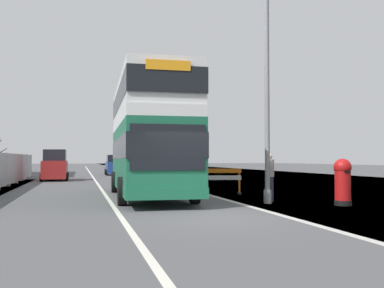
% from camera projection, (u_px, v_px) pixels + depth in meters
% --- Properties ---
extents(ground, '(140.00, 280.00, 0.10)m').
position_uv_depth(ground, '(221.00, 218.00, 12.30)').
color(ground, '#4C4C4F').
extents(double_decker_bus, '(3.12, 10.46, 4.91)m').
position_uv_depth(double_decker_bus, '(149.00, 136.00, 18.60)').
color(double_decker_bus, '#196042').
rests_on(double_decker_bus, ground).
extents(lamppost_foreground, '(0.29, 0.70, 8.96)m').
position_uv_depth(lamppost_foreground, '(267.00, 87.00, 15.97)').
color(lamppost_foreground, gray).
rests_on(lamppost_foreground, ground).
extents(red_pillar_postbox, '(0.61, 0.61, 1.63)m').
position_uv_depth(red_pillar_postbox, '(343.00, 180.00, 15.17)').
color(red_pillar_postbox, black).
rests_on(red_pillar_postbox, ground).
extents(roadworks_barrier, '(1.85, 0.82, 1.17)m').
position_uv_depth(roadworks_barrier, '(221.00, 178.00, 20.02)').
color(roadworks_barrier, orange).
rests_on(roadworks_barrier, ground).
extents(construction_site_fence, '(0.44, 27.40, 2.01)m').
position_uv_depth(construction_site_fence, '(6.00, 170.00, 25.82)').
color(construction_site_fence, '#A8AAAD').
rests_on(construction_site_fence, ground).
extents(car_oncoming_near, '(1.92, 4.13, 2.30)m').
position_uv_depth(car_oncoming_near, '(55.00, 166.00, 32.57)').
color(car_oncoming_near, maroon).
rests_on(car_oncoming_near, ground).
extents(car_receding_mid, '(2.02, 3.96, 2.00)m').
position_uv_depth(car_receding_mid, '(116.00, 166.00, 43.52)').
color(car_receding_mid, navy).
rests_on(car_receding_mid, ground).
extents(pedestrian_at_kerb, '(0.34, 0.34, 1.82)m').
position_uv_depth(pedestrian_at_kerb, '(270.00, 177.00, 16.51)').
color(pedestrian_at_kerb, '#2D3342').
rests_on(pedestrian_at_kerb, ground).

